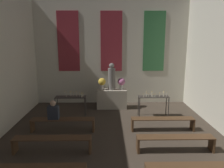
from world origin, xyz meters
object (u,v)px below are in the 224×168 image
Objects in this scene: pew_back_left at (63,122)px; person_seated at (53,111)px; altar at (112,99)px; flower_vase_right at (121,82)px; statue at (112,78)px; flower_vase_left at (102,82)px; pew_third_right at (175,140)px; candle_rack_left at (71,100)px; pew_back_right at (163,121)px; candle_rack_right at (154,99)px; pew_third_left at (52,141)px.

pew_back_left is 0.50m from person_seated.
flower_vase_right reaches higher than altar.
statue is 0.49m from flower_vase_right.
statue is at bearing 0.00° from flower_vase_left.
pew_third_right and pew_back_left have the same top height.
statue reaches higher than flower_vase_left.
flower_vase_left is at bearing -180.00° from statue.
candle_rack_left is at bearing -150.88° from flower_vase_right.
candle_rack_right is at bearing 91.97° from pew_back_right.
pew_third_right is at bearing -22.79° from pew_back_left.
pew_back_left is at bearing 90.00° from pew_third_left.
pew_third_left is (-1.29, -4.02, -0.88)m from flower_vase_left.
candle_rack_left is at bearing 157.71° from pew_back_right.
statue is at bearing 113.30° from pew_third_right.
altar reaches higher than pew_back_right.
flower_vase_left is at bearing 63.30° from pew_back_left.
pew_back_right is at bearing 0.00° from pew_back_left.
altar is at bearing -90.00° from statue.
candle_rack_right is at bearing 90.96° from pew_third_right.
statue is 2.26× the size of flower_vase_right.
candle_rack_left is 4.45m from pew_third_right.
pew_back_left is (-1.29, -2.57, -0.88)m from flower_vase_left.
statue is 4.52m from pew_third_right.
altar is at bearing 51.56° from person_seated.
flower_vase_left is at bearing 150.99° from candle_rack_right.
altar is at bearing 35.16° from candle_rack_left.
candle_rack_left is at bearing 88.69° from pew_third_left.
pew_back_right is (2.17, -2.57, -0.88)m from flower_vase_left.
statue is 4.52m from pew_third_left.
candle_rack_left is at bearing 75.09° from person_seated.
flower_vase_right is (0.88, 0.00, 0.00)m from flower_vase_left.
candle_rack_right reaches higher than candle_rack_left.
statue is at bearing 51.56° from person_seated.
candle_rack_left is at bearing 179.92° from candle_rack_right.
candle_rack_right reaches higher than pew_back_right.
flower_vase_left reaches higher than candle_rack_right.
statue is at bearing 145.02° from candle_rack_right.
pew_back_left is at bearing -116.70° from flower_vase_left.
pew_back_left and pew_back_right have the same top height.
pew_third_left is 1.00× the size of pew_third_right.
flower_vase_left is 0.25× the size of pew_third_right.
altar is 2.08m from candle_rack_right.
flower_vase_left reaches higher than candle_rack_left.
statue is at bearing 90.00° from altar.
pew_back_left is at bearing -130.24° from flower_vase_right.
person_seated is at bearing 180.00° from pew_back_right.
person_seated reaches higher than pew_third_left.
pew_back_right is (1.73, -2.57, -0.10)m from altar.
statue is at bearing 180.00° from flower_vase_right.
pew_back_right is (1.29, -2.57, -0.88)m from flower_vase_right.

